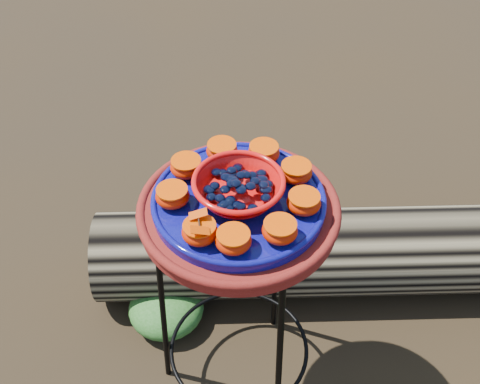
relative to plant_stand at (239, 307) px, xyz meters
The scene contains 19 objects.
ground 0.35m from the plant_stand, ahead, with size 60.00×60.00×0.00m, color black.
plant_stand is the anchor object (origin of this frame).
terracotta_saucer 0.37m from the plant_stand, ahead, with size 0.45×0.45×0.04m, color #5F0D08.
cobalt_plate 0.40m from the plant_stand, ahead, with size 0.39×0.39×0.03m, color #000453.
red_bowl 0.44m from the plant_stand, ahead, with size 0.19×0.19×0.05m, color red, non-canonical shape.
glass_gems 0.48m from the plant_stand, ahead, with size 0.15×0.15×0.03m, color black, non-canonical shape.
orange_half_0 0.46m from the plant_stand, 92.14° to the right, with size 0.08×0.08×0.04m, color #A92600.
orange_half_1 0.46m from the plant_stand, 62.93° to the right, with size 0.08×0.08×0.04m, color #A92600.
orange_half_2 0.46m from the plant_stand, 22.93° to the right, with size 0.08×0.08×0.04m, color #A92600.
orange_half_3 0.46m from the plant_stand, 17.07° to the left, with size 0.08×0.08×0.04m, color #A92600.
orange_half_4 0.46m from the plant_stand, 57.07° to the left, with size 0.08×0.08×0.04m, color #A92600.
orange_half_5 0.46m from the plant_stand, 97.07° to the left, with size 0.08×0.08×0.04m, color #A92600.
orange_half_6 0.46m from the plant_stand, 137.07° to the left, with size 0.08×0.08×0.04m, color #A92600.
orange_half_7 0.46m from the plant_stand, behind, with size 0.08×0.08×0.04m, color #A92600.
orange_half_8 0.46m from the plant_stand, 142.93° to the right, with size 0.08×0.08×0.04m, color #A92600.
butterfly 0.48m from the plant_stand, 92.14° to the right, with size 0.08×0.05×0.01m, color #C93700, non-canonical shape.
driftwood_log 0.53m from the plant_stand, 79.90° to the left, with size 1.60×0.42×0.30m, color black, non-canonical shape.
foliage_left 0.43m from the plant_stand, behind, with size 0.25×0.25×0.12m, color #194C13.
foliage_back 0.64m from the plant_stand, 100.71° to the left, with size 0.30×0.30×0.15m, color #194C13.
Camera 1 is at (0.50, -0.82, 1.70)m, focal length 45.00 mm.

